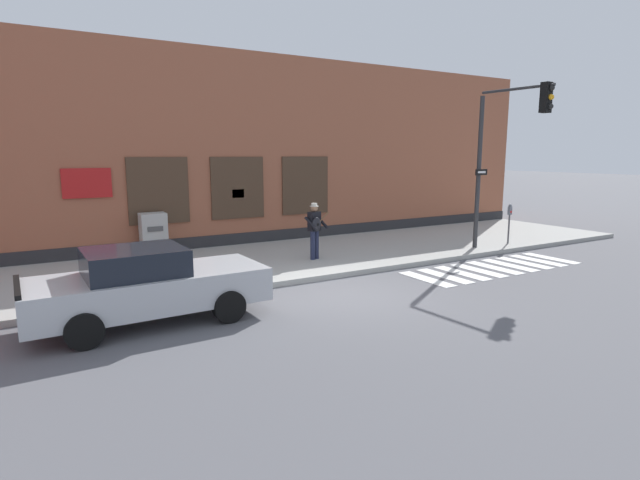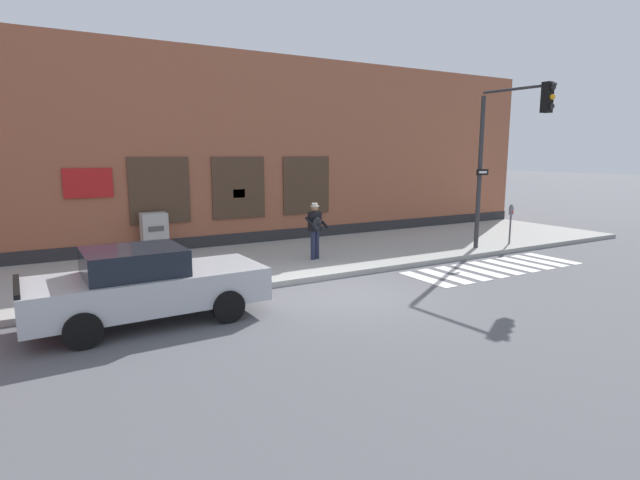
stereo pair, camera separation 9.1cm
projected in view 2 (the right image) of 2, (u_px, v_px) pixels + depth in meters
ground_plane at (346, 294)px, 12.07m from camera, size 160.00×160.00×0.00m
sidewalk at (273, 260)px, 15.63m from camera, size 28.00×5.57×0.15m
building_backdrop at (219, 152)px, 19.14m from camera, size 28.00×4.06×6.88m
crosswalk at (495, 268)px, 14.83m from camera, size 5.78×1.90×0.01m
red_car at (146, 285)px, 9.98m from camera, size 4.64×2.07×1.53m
busker at (315, 227)px, 15.22m from camera, size 0.77×0.64×1.74m
traffic_light at (506, 141)px, 15.95m from camera, size 0.62×2.57×5.29m
parking_meter at (511, 218)px, 17.91m from camera, size 0.13×0.11×1.44m
utility_box at (155, 234)px, 15.98m from camera, size 0.80×0.60×1.36m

